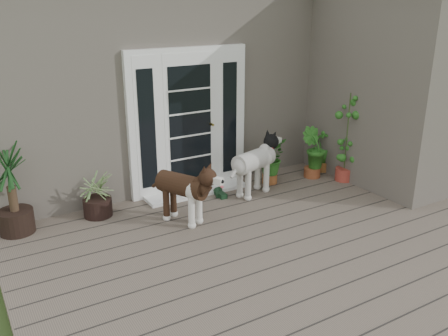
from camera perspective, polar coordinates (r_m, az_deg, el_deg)
deck at (r=5.90m, az=7.66°, el=-9.51°), size 6.20×4.60×0.12m
house_main at (r=8.98m, az=-9.10°, el=10.62°), size 7.40×4.00×3.10m
house_wing at (r=8.12m, az=19.71°, el=8.80°), size 1.60×2.40×3.10m
door_unit at (r=7.13m, az=-4.21°, el=5.59°), size 1.90×0.14×2.15m
door_step at (r=7.28m, az=-3.29°, el=-2.78°), size 1.60×0.40×0.05m
brindle_dog at (r=6.24m, az=-4.98°, el=-3.24°), size 0.76×0.99×0.76m
white_dog at (r=7.11m, az=3.56°, el=-0.18°), size 1.02×0.67×0.79m
spider_plant at (r=6.63m, az=-15.00°, el=-2.83°), size 0.65×0.65×0.68m
yucca at (r=6.41m, az=-24.06°, el=-2.28°), size 0.87×0.87×1.18m
herb_a at (r=7.58m, az=5.54°, el=0.46°), size 0.70×0.70×0.64m
herb_b at (r=7.96m, az=10.58°, el=1.07°), size 0.58×0.58×0.62m
herb_c at (r=8.31m, az=11.74°, el=1.75°), size 0.52×0.52×0.61m
sapling at (r=7.79m, az=14.50°, el=3.69°), size 0.50×0.50×1.48m
clog_left at (r=7.13m, az=-0.44°, el=-3.06°), size 0.16×0.31×0.09m
clog_right at (r=7.18m, az=-0.61°, el=-2.95°), size 0.25×0.31×0.08m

